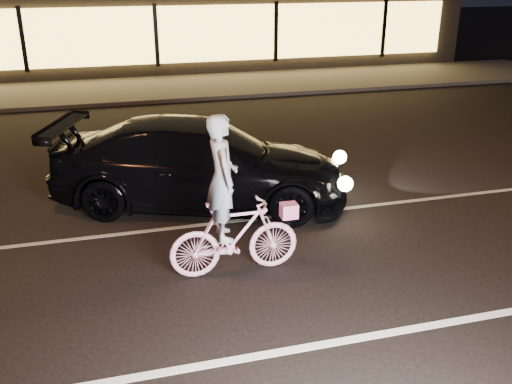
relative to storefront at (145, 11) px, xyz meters
name	(u,v)px	position (x,y,z in m)	size (l,w,h in m)	color
ground	(280,279)	(0.00, -18.97, -2.15)	(90.00, 90.00, 0.00)	black
lane_stripe_near	(321,345)	(0.00, -20.47, -2.14)	(60.00, 0.12, 0.01)	silver
lane_stripe_far	(244,220)	(0.00, -16.97, -2.14)	(60.00, 0.10, 0.01)	gray
sidewalk	(165,88)	(0.00, -5.97, -2.09)	(30.00, 4.00, 0.12)	#383533
storefront	(145,11)	(0.00, 0.00, 0.00)	(25.40, 8.42, 4.20)	black
cyclist	(231,220)	(-0.59, -18.61, -1.34)	(1.80, 0.62, 2.27)	#EB488D
sedan	(201,163)	(-0.55, -16.01, -1.40)	(5.57, 3.70, 1.50)	black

